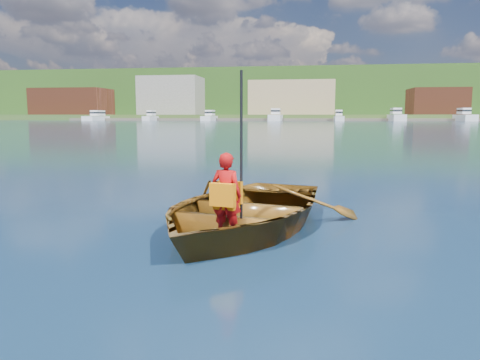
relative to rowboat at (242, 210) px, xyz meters
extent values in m
plane|color=#122E4A|center=(-0.86, 0.51, -0.30)|extent=(600.00, 600.00, 0.00)
imported|color=#76310B|center=(0.00, 0.00, 0.00)|extent=(4.05, 4.94, 0.89)
imported|color=#A90B0C|center=(-0.08, -0.91, 0.38)|extent=(0.47, 0.37, 1.14)
cube|color=orange|center=(-0.11, -1.03, 0.40)|extent=(0.35, 0.18, 0.30)
cube|color=orange|center=(-0.05, -0.79, 0.40)|extent=(0.35, 0.16, 0.30)
cube|color=orange|center=(-0.08, -0.91, 0.22)|extent=(0.35, 0.29, 0.05)
cylinder|color=black|center=(0.10, -0.80, 0.91)|extent=(0.04, 0.04, 2.20)
cube|color=#3B5C24|center=(-0.86, 190.51, 0.70)|extent=(400.00, 80.00, 2.00)
cube|color=#1E4317|center=(-0.86, 240.51, 10.70)|extent=(400.00, 100.00, 22.00)
cube|color=brown|center=(-1.88, 148.51, 0.10)|extent=(160.02, 4.98, 0.80)
cube|color=brown|center=(-90.86, 165.51, 6.70)|extent=(28.00, 16.00, 10.00)
cube|color=gray|center=(-50.86, 165.51, 8.70)|extent=(22.00, 16.00, 14.00)
cube|color=tan|center=(-5.86, 165.51, 7.70)|extent=(30.00, 16.00, 12.00)
cube|color=brown|center=(44.14, 165.51, 6.20)|extent=(18.00, 16.00, 9.00)
cube|color=white|center=(-70.79, 143.51, 0.36)|extent=(3.81, 13.60, 1.64)
cube|color=white|center=(-70.79, 144.87, 2.24)|extent=(2.67, 6.12, 1.80)
cube|color=black|center=(-70.79, 144.87, 2.34)|extent=(2.74, 6.39, 0.50)
cube|color=white|center=(-51.62, 143.51, 0.37)|extent=(2.63, 9.40, 1.66)
cube|color=white|center=(-51.62, 144.45, 2.27)|extent=(1.84, 4.23, 1.80)
cube|color=black|center=(-51.62, 144.45, 2.37)|extent=(1.90, 4.42, 0.50)
cube|color=white|center=(-31.65, 143.51, 0.38)|extent=(3.31, 11.82, 1.69)
cube|color=white|center=(-31.65, 144.70, 2.30)|extent=(2.32, 5.32, 1.80)
cube|color=black|center=(-31.65, 144.70, 2.40)|extent=(2.38, 5.56, 0.50)
cube|color=white|center=(-10.03, 143.51, 0.57)|extent=(3.88, 13.87, 2.17)
cube|color=white|center=(-10.03, 144.90, 2.78)|extent=(2.72, 6.24, 1.80)
cube|color=black|center=(-10.03, 144.90, 2.88)|extent=(2.80, 6.52, 0.50)
cube|color=white|center=(9.76, 143.51, 0.38)|extent=(2.79, 9.96, 1.69)
cube|color=white|center=(9.76, 144.51, 2.29)|extent=(1.95, 4.48, 1.80)
cube|color=black|center=(9.76, 144.51, 2.39)|extent=(2.01, 4.68, 0.50)
cube|color=white|center=(27.11, 143.51, 0.60)|extent=(3.70, 13.22, 2.24)
cube|color=white|center=(27.11, 144.84, 2.84)|extent=(2.59, 5.95, 1.80)
cube|color=black|center=(27.11, 144.84, 2.94)|extent=(2.67, 6.21, 0.50)
cube|color=white|center=(47.00, 143.51, 0.58)|extent=(3.60, 12.85, 2.18)
cube|color=white|center=(47.00, 144.80, 2.78)|extent=(2.52, 5.78, 1.80)
cube|color=black|center=(47.00, 144.80, 2.88)|extent=(2.59, 6.04, 0.50)
cylinder|color=#382314|center=(-2.53, 241.56, 13.59)|extent=(0.80, 0.80, 3.35)
sphere|color=#25521F|center=(-2.53, 241.56, 18.06)|extent=(6.26, 6.26, 6.26)
cylinder|color=#382314|center=(6.33, 230.34, 11.18)|extent=(0.80, 0.80, 3.02)
sphere|color=#25521F|center=(6.33, 230.34, 15.20)|extent=(5.63, 5.63, 5.63)
cylinder|color=#382314|center=(-153.15, 276.51, 20.20)|extent=(0.80, 0.80, 2.59)
sphere|color=#25521F|center=(-153.15, 276.51, 23.65)|extent=(4.83, 4.83, 4.83)
cylinder|color=#382314|center=(34.77, 260.33, 17.23)|extent=(0.80, 0.80, 3.12)
sphere|color=#25521F|center=(34.77, 260.33, 21.38)|extent=(5.82, 5.82, 5.82)
cylinder|color=#382314|center=(-111.55, 228.39, 10.56)|extent=(0.80, 0.80, 2.57)
sphere|color=#25521F|center=(-111.55, 228.39, 13.99)|extent=(4.80, 4.80, 4.80)
cylinder|color=#382314|center=(-21.59, 271.47, 19.69)|extent=(0.80, 0.80, 3.58)
sphere|color=#25521F|center=(-21.59, 271.47, 24.47)|extent=(6.69, 6.69, 6.69)
cylinder|color=#382314|center=(-34.22, 268.77, 19.35)|extent=(0.80, 0.80, 4.00)
sphere|color=#25521F|center=(-34.22, 268.77, 24.68)|extent=(7.46, 7.46, 7.46)
cylinder|color=#382314|center=(-36.65, 258.24, 16.56)|extent=(0.80, 0.80, 2.63)
sphere|color=#25521F|center=(-36.65, 258.24, 20.07)|extent=(4.91, 4.91, 4.91)
cylinder|color=#382314|center=(-107.66, 195.95, 4.00)|extent=(0.80, 0.80, 2.42)
sphere|color=#25521F|center=(-107.66, 195.95, 7.23)|extent=(4.52, 4.52, 4.52)
cylinder|color=#382314|center=(52.19, 216.08, 8.74)|extent=(0.80, 0.80, 3.84)
sphere|color=#25521F|center=(52.19, 216.08, 13.85)|extent=(7.16, 7.16, 7.16)
cylinder|color=#382314|center=(-9.67, 227.84, 10.58)|extent=(0.80, 0.80, 2.83)
sphere|color=#25521F|center=(-9.67, 227.84, 14.36)|extent=(5.28, 5.28, 5.28)
cylinder|color=#382314|center=(-152.31, 219.50, 8.84)|extent=(0.80, 0.80, 2.68)
sphere|color=#25521F|center=(-152.31, 219.50, 12.42)|extent=(5.00, 5.00, 5.00)
cylinder|color=#382314|center=(46.41, 201.90, 5.38)|extent=(0.80, 0.80, 2.80)
sphere|color=#25521F|center=(46.41, 201.90, 9.11)|extent=(5.22, 5.22, 5.22)
cylinder|color=#382314|center=(-108.23, 230.49, 11.52)|extent=(0.80, 0.80, 3.65)
sphere|color=#25521F|center=(-108.23, 230.49, 16.39)|extent=(6.81, 6.81, 6.81)
cylinder|color=#382314|center=(-34.99, 223.76, 9.80)|extent=(0.80, 0.80, 2.90)
sphere|color=#25521F|center=(-34.99, 223.76, 13.67)|extent=(5.41, 5.41, 5.41)
cylinder|color=#382314|center=(-5.06, 267.91, 18.75)|extent=(0.80, 0.80, 3.13)
sphere|color=#25521F|center=(-5.06, 267.91, 22.92)|extent=(5.84, 5.84, 5.84)
cylinder|color=#382314|center=(-160.73, 272.33, 19.93)|extent=(0.80, 0.80, 3.73)
sphere|color=#25521F|center=(-160.73, 272.33, 24.91)|extent=(6.97, 6.97, 6.97)
cylinder|color=#382314|center=(34.78, 233.72, 11.70)|extent=(0.80, 0.80, 2.71)
sphere|color=#25521F|center=(34.78, 233.72, 15.32)|extent=(5.06, 5.06, 5.06)
camera|label=1|loc=(1.00, -6.91, 1.43)|focal=35.00mm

